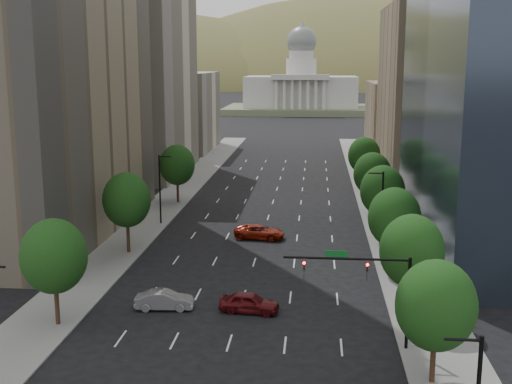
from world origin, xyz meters
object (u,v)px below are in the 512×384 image
(capitol, at_px, (301,91))
(car_red_far, at_px, (260,232))
(traffic_signal, at_px, (374,281))
(car_maroon, at_px, (249,302))
(car_silver, at_px, (164,300))

(capitol, distance_m, car_red_far, 190.54)
(capitol, bearing_deg, traffic_signal, -87.26)
(capitol, distance_m, car_maroon, 213.64)
(car_silver, distance_m, car_red_far, 23.88)
(traffic_signal, relative_size, capitol, 0.15)
(capitol, xyz_separation_m, car_red_far, (-0.25, -190.38, -7.75))
(traffic_signal, distance_m, car_silver, 18.52)
(car_maroon, relative_size, car_silver, 1.02)
(traffic_signal, distance_m, car_maroon, 12.25)
(car_maroon, distance_m, car_red_far, 23.15)
(car_maroon, bearing_deg, traffic_signal, -116.67)
(capitol, relative_size, car_red_far, 10.11)
(capitol, xyz_separation_m, car_maroon, (0.89, -213.50, -7.72))
(car_red_far, bearing_deg, car_maroon, -169.84)
(capitol, bearing_deg, car_silver, -91.70)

